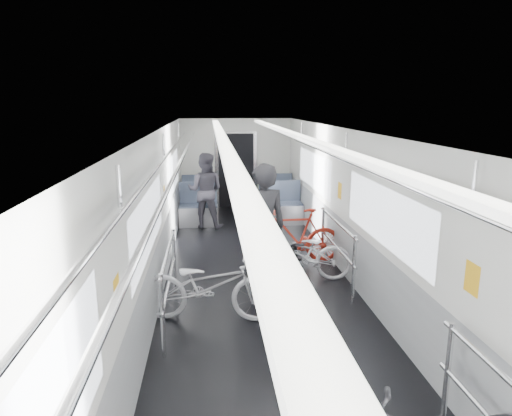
{
  "coord_description": "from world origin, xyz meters",
  "views": [
    {
      "loc": [
        -0.73,
        -5.42,
        2.8
      ],
      "look_at": [
        0.0,
        1.62,
        1.17
      ],
      "focal_mm": 32.0,
      "sensor_mm": 36.0,
      "label": 1
    }
  ],
  "objects": [
    {
      "name": "car_shell",
      "position": [
        0.0,
        1.78,
        1.13
      ],
      "size": [
        3.02,
        14.01,
        2.41
      ],
      "color": "black",
      "rests_on": "ground"
    },
    {
      "name": "bike_left_far",
      "position": [
        -0.77,
        0.17,
        0.48
      ],
      "size": [
        1.91,
        0.92,
        0.96
      ],
      "primitive_type": "imported",
      "rotation": [
        0.0,
        0.0,
        1.41
      ],
      "color": "#A9A8AD",
      "rests_on": "floor"
    },
    {
      "name": "bike_right_mid",
      "position": [
        0.68,
        1.47,
        0.45
      ],
      "size": [
        1.79,
        0.94,
        0.9
      ],
      "primitive_type": "imported",
      "rotation": [
        0.0,
        0.0,
        -1.78
      ],
      "color": "#B7B6BC",
      "rests_on": "floor"
    },
    {
      "name": "bike_right_far",
      "position": [
        0.77,
        2.22,
        0.5
      ],
      "size": [
        1.67,
        0.51,
        1.0
      ],
      "primitive_type": "imported",
      "rotation": [
        0.0,
        0.0,
        -1.55
      ],
      "color": "maroon",
      "rests_on": "floor"
    },
    {
      "name": "bike_aisle",
      "position": [
        0.43,
        1.03,
        0.46
      ],
      "size": [
        1.16,
        1.84,
        0.91
      ],
      "primitive_type": "imported",
      "rotation": [
        0.0,
        0.0,
        -0.34
      ],
      "color": "black",
      "rests_on": "floor"
    },
    {
      "name": "person_standing",
      "position": [
        0.05,
        1.13,
        0.98
      ],
      "size": [
        0.78,
        0.57,
        1.95
      ],
      "primitive_type": "imported",
      "rotation": [
        0.0,
        0.0,
        3.3
      ],
      "color": "black",
      "rests_on": "floor"
    },
    {
      "name": "person_seated",
      "position": [
        -0.83,
        4.84,
        0.86
      ],
      "size": [
        0.96,
        0.82,
        1.72
      ],
      "primitive_type": "imported",
      "rotation": [
        0.0,
        0.0,
        2.91
      ],
      "color": "#2A282F",
      "rests_on": "floor"
    }
  ]
}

